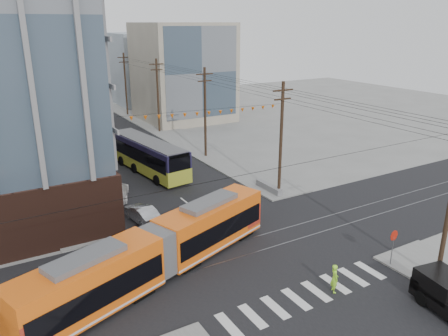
{
  "coord_description": "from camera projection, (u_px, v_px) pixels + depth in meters",
  "views": [
    {
      "loc": [
        -16.08,
        -20.27,
        16.0
      ],
      "look_at": [
        0.85,
        8.48,
        4.84
      ],
      "focal_mm": 35.0,
      "sensor_mm": 36.0,
      "label": 1
    }
  ],
  "objects": [
    {
      "name": "utility_pole_far",
      "position": [
        126.0,
        85.0,
        77.48
      ],
      "size": [
        0.3,
        0.3,
        11.0
      ],
      "primitive_type": "cylinder",
      "color": "black",
      "rests_on": "ground"
    },
    {
      "name": "streetcar",
      "position": [
        157.0,
        252.0,
        28.27
      ],
      "size": [
        19.15,
        9.07,
        3.73
      ],
      "primitive_type": null,
      "rotation": [
        0.0,
        0.0,
        0.34
      ],
      "color": "orange",
      "rests_on": "ground"
    },
    {
      "name": "jersey_barrier",
      "position": [
        269.0,
        188.0,
        43.35
      ],
      "size": [
        0.87,
        3.73,
        0.74
      ],
      "primitive_type": "cube",
      "rotation": [
        0.0,
        0.0,
        -0.01
      ],
      "color": "slate",
      "rests_on": "ground"
    },
    {
      "name": "city_bus",
      "position": [
        148.0,
        155.0,
        48.64
      ],
      "size": [
        4.6,
        13.64,
        3.79
      ],
      "primitive_type": null,
      "rotation": [
        0.0,
        0.0,
        0.13
      ],
      "color": "#1C1838",
      "rests_on": "ground"
    },
    {
      "name": "parked_car_silver",
      "position": [
        142.0,
        213.0,
        36.76
      ],
      "size": [
        2.1,
        4.51,
        1.43
      ],
      "primitive_type": "imported",
      "rotation": [
        0.0,
        0.0,
        3.28
      ],
      "color": "#A3A6AD",
      "rests_on": "ground"
    },
    {
      "name": "ground",
      "position": [
        277.0,
        272.0,
        29.37
      ],
      "size": [
        160.0,
        160.0,
        0.0
      ],
      "primitive_type": "plane",
      "color": "slate"
    },
    {
      "name": "pedestrian",
      "position": [
        335.0,
        278.0,
        27.01
      ],
      "size": [
        0.69,
        0.81,
        1.89
      ],
      "primitive_type": "imported",
      "rotation": [
        0.0,
        0.0,
        1.15
      ],
      "color": "#A0F82F",
      "rests_on": "ground"
    },
    {
      "name": "parked_car_white",
      "position": [
        117.0,
        192.0,
        41.43
      ],
      "size": [
        3.67,
        5.4,
        1.45
      ],
      "primitive_type": "imported",
      "rotation": [
        0.0,
        0.0,
        2.78
      ],
      "color": "silver",
      "rests_on": "ground"
    },
    {
      "name": "bg_bldg_ne_near",
      "position": [
        183.0,
        72.0,
        73.76
      ],
      "size": [
        14.0,
        14.0,
        16.0
      ],
      "primitive_type": "cube",
      "color": "gray",
      "rests_on": "ground"
    },
    {
      "name": "stop_sign",
      "position": [
        392.0,
        250.0,
        29.77
      ],
      "size": [
        0.82,
        0.82,
        2.54
      ],
      "primitive_type": null,
      "rotation": [
        0.0,
        0.0,
        0.07
      ],
      "color": "#B71707",
      "rests_on": "ground"
    },
    {
      "name": "parked_car_grey",
      "position": [
        93.0,
        172.0,
        46.95
      ],
      "size": [
        2.66,
        5.12,
        1.38
      ],
      "primitive_type": "imported",
      "rotation": [
        0.0,
        0.0,
        3.06
      ],
      "color": "slate",
      "rests_on": "ground"
    },
    {
      "name": "bg_bldg_ne_far",
      "position": [
        151.0,
        68.0,
        91.39
      ],
      "size": [
        16.0,
        16.0,
        14.0
      ],
      "primitive_type": "cube",
      "color": "#8C99A5",
      "rests_on": "ground"
    }
  ]
}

